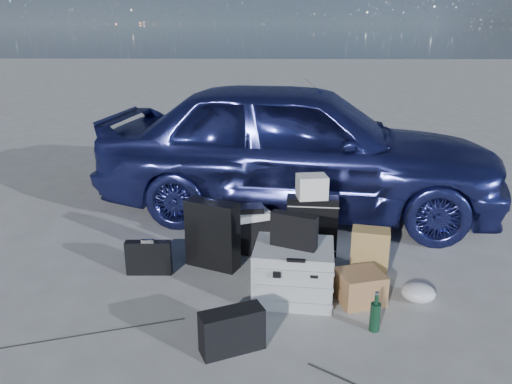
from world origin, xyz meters
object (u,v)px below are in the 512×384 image
(briefcase, at_px, (149,258))
(car, at_px, (298,146))
(suitcase_left, at_px, (213,234))
(cardboard_box, at_px, (360,287))
(suitcase_right, at_px, (312,225))
(duffel_bag, at_px, (250,234))
(green_bottle, at_px, (375,312))
(pelican_case, at_px, (293,272))

(briefcase, bearing_deg, car, 48.85)
(suitcase_left, height_order, cardboard_box, suitcase_left)
(suitcase_right, bearing_deg, suitcase_left, -157.64)
(car, relative_size, duffel_bag, 6.68)
(suitcase_left, height_order, suitcase_right, suitcase_left)
(suitcase_right, height_order, green_bottle, suitcase_right)
(duffel_bag, bearing_deg, pelican_case, -58.15)
(suitcase_left, bearing_deg, car, 84.96)
(briefcase, bearing_deg, cardboard_box, -14.81)
(car, xyz_separation_m, pelican_case, (-0.14, -2.06, -0.55))
(green_bottle, bearing_deg, suitcase_right, 105.44)
(cardboard_box, bearing_deg, green_bottle, -84.68)
(duffel_bag, height_order, green_bottle, duffel_bag)
(pelican_case, distance_m, duffel_bag, 0.98)
(pelican_case, bearing_deg, briefcase, 169.85)
(briefcase, bearing_deg, pelican_case, -17.63)
(suitcase_right, xyz_separation_m, duffel_bag, (-0.60, 0.06, -0.12))
(cardboard_box, bearing_deg, briefcase, 166.49)
(green_bottle, bearing_deg, duffel_bag, 125.19)
(duffel_bag, bearing_deg, suitcase_left, -124.06)
(briefcase, distance_m, cardboard_box, 1.86)
(suitcase_left, distance_m, suitcase_right, 0.98)
(suitcase_right, bearing_deg, pelican_case, -99.83)
(suitcase_left, height_order, duffel_bag, suitcase_left)
(pelican_case, height_order, briefcase, pelican_case)
(suitcase_right, distance_m, duffel_bag, 0.62)
(car, height_order, green_bottle, car)
(car, height_order, suitcase_left, car)
(pelican_case, xyz_separation_m, suitcase_right, (0.22, 0.83, 0.06))
(car, bearing_deg, briefcase, 148.92)
(briefcase, distance_m, suitcase_right, 1.57)
(car, bearing_deg, cardboard_box, -160.58)
(suitcase_right, bearing_deg, cardboard_box, -65.60)
(cardboard_box, height_order, green_bottle, green_bottle)
(suitcase_left, bearing_deg, pelican_case, -12.82)
(suitcase_left, xyz_separation_m, duffel_bag, (0.33, 0.36, -0.15))
(suitcase_right, bearing_deg, duffel_bag, 178.87)
(car, relative_size, suitcase_right, 7.85)
(suitcase_right, height_order, duffel_bag, suitcase_right)
(suitcase_right, bearing_deg, car, 98.28)
(suitcase_right, relative_size, cardboard_box, 1.70)
(pelican_case, relative_size, suitcase_right, 1.07)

